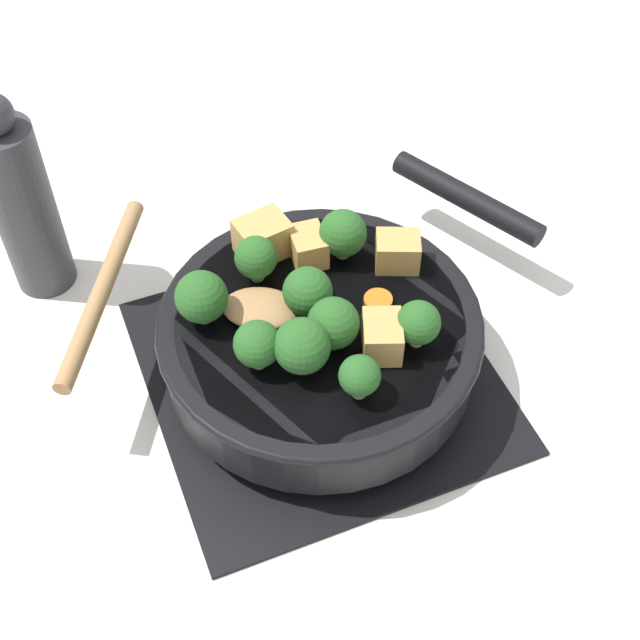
# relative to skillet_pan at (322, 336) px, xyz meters

# --- Properties ---
(ground_plane) EXTENTS (2.40, 2.40, 0.00)m
(ground_plane) POSITION_rel_skillet_pan_xyz_m (0.00, -0.00, -0.06)
(ground_plane) COLOR white
(front_burner_grate) EXTENTS (0.31, 0.31, 0.03)m
(front_burner_grate) POSITION_rel_skillet_pan_xyz_m (0.00, -0.00, -0.05)
(front_burner_grate) COLOR black
(front_burner_grate) RESTS_ON ground_plane
(skillet_pan) EXTENTS (0.33, 0.39, 0.06)m
(skillet_pan) POSITION_rel_skillet_pan_xyz_m (0.00, 0.00, 0.00)
(skillet_pan) COLOR black
(skillet_pan) RESTS_ON front_burner_grate
(wooden_spoon) EXTENTS (0.21, 0.23, 0.02)m
(wooden_spoon) POSITION_rel_skillet_pan_xyz_m (-0.06, -0.12, 0.03)
(wooden_spoon) COLOR #A87A4C
(wooden_spoon) RESTS_ON skillet_pan
(tofu_cube_center_large) EXTENTS (0.04, 0.03, 0.03)m
(tofu_cube_center_large) POSITION_rel_skillet_pan_xyz_m (-0.07, 0.02, 0.04)
(tofu_cube_center_large) COLOR tan
(tofu_cube_center_large) RESTS_ON skillet_pan
(tofu_cube_near_handle) EXTENTS (0.05, 0.04, 0.03)m
(tofu_cube_near_handle) POSITION_rel_skillet_pan_xyz_m (0.05, 0.03, 0.04)
(tofu_cube_near_handle) COLOR tan
(tofu_cube_near_handle) RESTS_ON skillet_pan
(tofu_cube_east_chunk) EXTENTS (0.04, 0.05, 0.04)m
(tofu_cube_east_chunk) POSITION_rel_skillet_pan_xyz_m (-0.10, -0.02, 0.04)
(tofu_cube_east_chunk) COLOR tan
(tofu_cube_east_chunk) RESTS_ON skillet_pan
(tofu_cube_west_chunk) EXTENTS (0.04, 0.05, 0.03)m
(tofu_cube_west_chunk) POSITION_rel_skillet_pan_xyz_m (-0.04, 0.09, 0.04)
(tofu_cube_west_chunk) COLOR tan
(tofu_cube_west_chunk) RESTS_ON skillet_pan
(broccoli_floret_near_spoon) EXTENTS (0.04, 0.04, 0.05)m
(broccoli_floret_near_spoon) POSITION_rel_skillet_pan_xyz_m (-0.01, -0.01, 0.05)
(broccoli_floret_near_spoon) COLOR #709956
(broccoli_floret_near_spoon) RESTS_ON skillet_pan
(broccoli_floret_center_top) EXTENTS (0.04, 0.04, 0.05)m
(broccoli_floret_center_top) POSITION_rel_skillet_pan_xyz_m (0.05, 0.06, 0.05)
(broccoli_floret_center_top) COLOR #709956
(broccoli_floret_center_top) RESTS_ON skillet_pan
(broccoli_floret_east_rim) EXTENTS (0.04, 0.04, 0.05)m
(broccoli_floret_east_rim) POSITION_rel_skillet_pan_xyz_m (0.03, 0.00, 0.05)
(broccoli_floret_east_rim) COLOR #709956
(broccoli_floret_east_rim) RESTS_ON skillet_pan
(broccoli_floret_west_rim) EXTENTS (0.04, 0.04, 0.05)m
(broccoli_floret_west_rim) POSITION_rel_skillet_pan_xyz_m (-0.06, 0.05, 0.05)
(broccoli_floret_west_rim) COLOR #709956
(broccoli_floret_west_rim) RESTS_ON skillet_pan
(broccoli_floret_north_edge) EXTENTS (0.04, 0.04, 0.05)m
(broccoli_floret_north_edge) POSITION_rel_skillet_pan_xyz_m (0.03, -0.07, 0.05)
(broccoli_floret_north_edge) COLOR #709956
(broccoli_floret_north_edge) RESTS_ON skillet_pan
(broccoli_floret_south_cluster) EXTENTS (0.05, 0.05, 0.05)m
(broccoli_floret_south_cluster) POSITION_rel_skillet_pan_xyz_m (0.04, -0.04, 0.05)
(broccoli_floret_south_cluster) COLOR #709956
(broccoli_floret_south_cluster) RESTS_ON skillet_pan
(broccoli_floret_mid_floret) EXTENTS (0.03, 0.03, 0.04)m
(broccoli_floret_mid_floret) POSITION_rel_skillet_pan_xyz_m (0.09, 0.00, 0.05)
(broccoli_floret_mid_floret) COLOR #709956
(broccoli_floret_mid_floret) RESTS_ON skillet_pan
(broccoli_floret_small_inner) EXTENTS (0.04, 0.04, 0.05)m
(broccoli_floret_small_inner) POSITION_rel_skillet_pan_xyz_m (-0.07, -0.04, 0.05)
(broccoli_floret_small_inner) COLOR #709956
(broccoli_floret_small_inner) RESTS_ON skillet_pan
(broccoli_floret_tall_stem) EXTENTS (0.05, 0.05, 0.05)m
(broccoli_floret_tall_stem) POSITION_rel_skillet_pan_xyz_m (-0.04, -0.10, 0.05)
(broccoli_floret_tall_stem) COLOR #709956
(broccoli_floret_tall_stem) RESTS_ON skillet_pan
(carrot_slice_orange_thin) EXTENTS (0.02, 0.02, 0.01)m
(carrot_slice_orange_thin) POSITION_rel_skillet_pan_xyz_m (-0.02, 0.01, 0.03)
(carrot_slice_orange_thin) COLOR orange
(carrot_slice_orange_thin) RESTS_ON skillet_pan
(carrot_slice_near_center) EXTENTS (0.03, 0.03, 0.01)m
(carrot_slice_near_center) POSITION_rel_skillet_pan_xyz_m (0.00, 0.05, 0.03)
(carrot_slice_near_center) COLOR orange
(carrot_slice_near_center) RESTS_ON skillet_pan
(pepper_mill) EXTENTS (0.06, 0.06, 0.22)m
(pepper_mill) POSITION_rel_skillet_pan_xyz_m (-0.22, -0.22, 0.05)
(pepper_mill) COLOR #333338
(pepper_mill) RESTS_ON ground_plane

